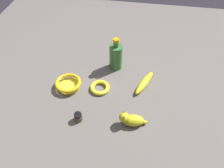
% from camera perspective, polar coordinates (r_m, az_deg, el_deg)
% --- Properties ---
extents(ground, '(2.00, 2.00, 0.00)m').
position_cam_1_polar(ground, '(1.14, 0.00, -1.48)').
color(ground, '#5B5651').
extents(bangle, '(0.11, 0.11, 0.02)m').
position_cam_1_polar(bangle, '(1.13, -3.31, -0.98)').
color(bangle, yellow).
rests_on(bangle, ground).
extents(bottle_tall, '(0.07, 0.07, 0.20)m').
position_cam_1_polar(bottle_tall, '(1.21, 1.04, 7.50)').
color(bottle_tall, '#32682E').
rests_on(bottle_tall, ground).
extents(banana, '(0.19, 0.11, 0.04)m').
position_cam_1_polar(banana, '(1.16, 8.76, 0.34)').
color(banana, yellow).
rests_on(banana, ground).
extents(cat_figurine, '(0.07, 0.14, 0.08)m').
position_cam_1_polar(cat_figurine, '(0.99, 5.15, -9.56)').
color(cat_figurine, gold).
rests_on(cat_figurine, ground).
extents(nail_polish_jar, '(0.04, 0.04, 0.04)m').
position_cam_1_polar(nail_polish_jar, '(1.02, -9.15, -8.81)').
color(nail_polish_jar, brown).
rests_on(nail_polish_jar, ground).
extents(bowl, '(0.14, 0.14, 0.04)m').
position_cam_1_polar(bowl, '(1.16, -11.79, 0.05)').
color(bowl, yellow).
rests_on(bowl, ground).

